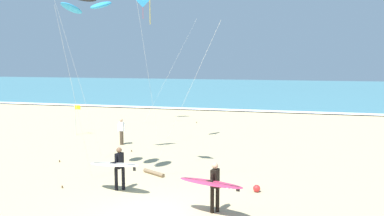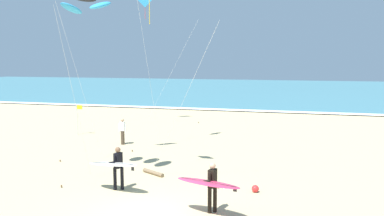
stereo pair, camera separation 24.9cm
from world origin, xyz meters
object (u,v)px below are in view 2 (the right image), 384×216
(kite_arc_charcoal_distant, at_px, (85,5))
(surfer_trailing, at_px, (115,165))
(driftwood_log, at_px, (153,173))
(lifeguard_flag, at_px, (78,116))
(surfer_lead, at_px, (210,184))
(bystander_white_top, at_px, (123,131))
(beach_ball, at_px, (255,189))
(kite_diamond_cobalt_close, at_px, (146,2))

(kite_arc_charcoal_distant, bearing_deg, surfer_trailing, -35.45)
(driftwood_log, bearing_deg, lifeguard_flag, 138.51)
(surfer_lead, xyz_separation_m, surfer_trailing, (-4.01, 1.25, -0.00))
(kite_arc_charcoal_distant, distance_m, bystander_white_top, 9.20)
(surfer_trailing, bearing_deg, surfer_lead, -17.30)
(kite_arc_charcoal_distant, distance_m, beach_ball, 10.06)
(beach_ball, bearing_deg, kite_diamond_cobalt_close, 125.19)
(beach_ball, bearing_deg, bystander_white_top, 143.34)
(surfer_lead, distance_m, surfer_trailing, 4.20)
(kite_arc_charcoal_distant, distance_m, kite_diamond_cobalt_close, 14.70)
(surfer_trailing, height_order, bystander_white_top, surfer_trailing)
(surfer_lead, bearing_deg, surfer_trailing, 162.70)
(kite_diamond_cobalt_close, distance_m, bystander_white_top, 11.87)
(kite_diamond_cobalt_close, bearing_deg, driftwood_log, -67.49)
(beach_ball, height_order, driftwood_log, beach_ball)
(kite_diamond_cobalt_close, bearing_deg, lifeguard_flag, -115.14)
(kite_diamond_cobalt_close, height_order, beach_ball, kite_diamond_cobalt_close)
(kite_arc_charcoal_distant, bearing_deg, bystander_white_top, 103.26)
(lifeguard_flag, height_order, driftwood_log, lifeguard_flag)
(kite_diamond_cobalt_close, height_order, bystander_white_top, kite_diamond_cobalt_close)
(lifeguard_flag, relative_size, beach_ball, 7.50)
(beach_ball, bearing_deg, surfer_trailing, -166.39)
(lifeguard_flag, xyz_separation_m, beach_ball, (12.80, -8.37, -1.13))
(kite_diamond_cobalt_close, bearing_deg, kite_arc_charcoal_distant, -78.15)
(surfer_lead, xyz_separation_m, kite_arc_charcoal_distant, (-5.83, 2.55, 6.26))
(beach_ball, relative_size, driftwood_log, 0.22)
(surfer_trailing, bearing_deg, lifeguard_flag, 128.12)
(lifeguard_flag, bearing_deg, kite_arc_charcoal_distant, -55.47)
(kite_diamond_cobalt_close, xyz_separation_m, bystander_white_top, (1.49, -7.88, -8.76))
(bystander_white_top, xyz_separation_m, beach_ball, (8.55, -6.37, -0.67))
(surfer_trailing, xyz_separation_m, lifeguard_flag, (-7.56, 9.64, 0.22))
(bystander_white_top, bearing_deg, surfer_lead, -50.49)
(surfer_trailing, bearing_deg, kite_arc_charcoal_distant, 144.55)
(surfer_lead, bearing_deg, kite_diamond_cobalt_close, 117.74)
(kite_arc_charcoal_distant, xyz_separation_m, driftwood_log, (2.45, 1.10, -7.22))
(bystander_white_top, distance_m, lifeguard_flag, 4.72)
(surfer_lead, xyz_separation_m, kite_diamond_cobalt_close, (-8.81, 16.76, 8.52))
(kite_arc_charcoal_distant, height_order, bystander_white_top, kite_arc_charcoal_distant)
(driftwood_log, bearing_deg, surfer_lead, -47.15)
(surfer_lead, height_order, kite_arc_charcoal_distant, kite_arc_charcoal_distant)
(surfer_lead, height_order, beach_ball, surfer_lead)
(surfer_trailing, relative_size, driftwood_log, 1.79)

